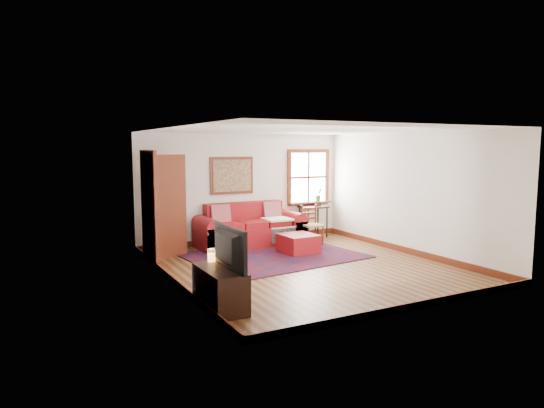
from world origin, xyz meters
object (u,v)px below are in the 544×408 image
red_leather_sofa (250,231)px  side_table (313,211)px  ladder_back_chair (311,223)px  red_ottoman (298,244)px  media_cabinet (220,289)px

red_leather_sofa → side_table: red_leather_sofa is taller
ladder_back_chair → red_ottoman: bearing=-137.7°
red_leather_sofa → side_table: (1.80, 0.17, 0.33)m
red_leather_sofa → red_ottoman: size_ratio=3.50×
side_table → media_cabinet: (-3.99, -3.89, -0.36)m
red_ottoman → ladder_back_chair: bearing=38.9°
red_ottoman → side_table: size_ratio=0.90×
red_ottoman → ladder_back_chair: size_ratio=0.77×
side_table → red_ottoman: bearing=-131.9°
red_ottoman → media_cabinet: media_cabinet is taller
red_leather_sofa → ladder_back_chair: (1.27, -0.58, 0.17)m
red_ottoman → ladder_back_chair: 1.01m
red_leather_sofa → media_cabinet: (-2.19, -3.73, -0.03)m
red_leather_sofa → media_cabinet: size_ratio=2.36×
red_leather_sofa → red_ottoman: red_leather_sofa is taller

